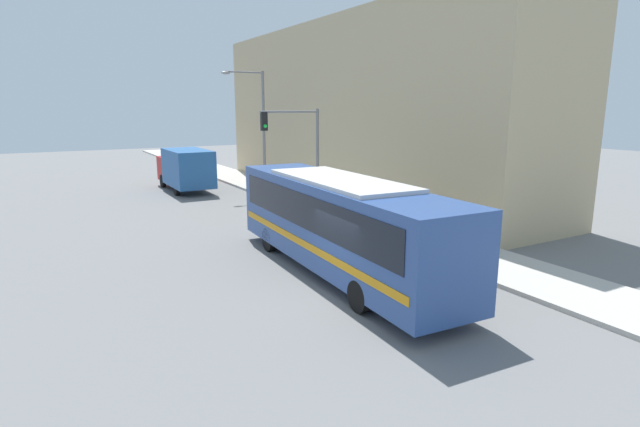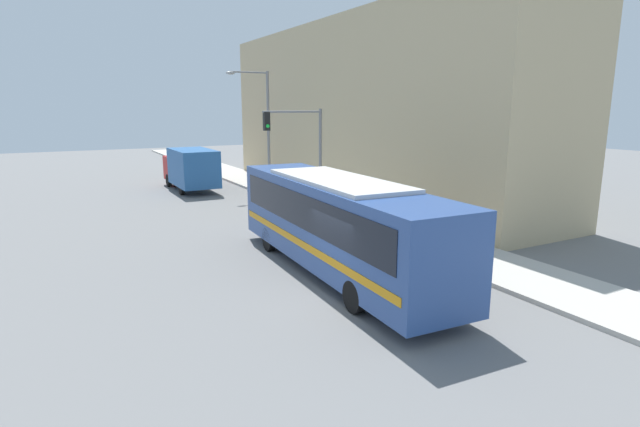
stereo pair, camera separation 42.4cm
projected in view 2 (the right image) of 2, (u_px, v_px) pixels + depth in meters
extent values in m
plane|color=slate|center=(343.00, 297.00, 14.84)|extent=(120.00, 120.00, 0.00)
cube|color=#B7B2A8|center=(270.00, 187.00, 34.85)|extent=(3.21, 70.00, 0.15)
cube|color=tan|center=(363.00, 110.00, 31.87)|extent=(6.00, 28.58, 10.67)
cube|color=#2D4C8C|center=(337.00, 223.00, 16.61)|extent=(3.03, 11.64, 2.74)
cube|color=black|center=(337.00, 208.00, 16.51)|extent=(3.03, 10.72, 1.13)
cube|color=orange|center=(337.00, 240.00, 16.74)|extent=(3.05, 11.18, 0.24)
cube|color=silver|center=(337.00, 180.00, 16.32)|extent=(2.59, 6.45, 0.16)
cylinder|color=black|center=(320.00, 233.00, 20.50)|extent=(0.32, 0.93, 0.92)
cylinder|color=black|center=(269.00, 239.00, 19.56)|extent=(0.32, 0.93, 0.92)
cylinder|color=black|center=(420.00, 284.00, 14.56)|extent=(0.32, 0.93, 0.92)
cylinder|color=black|center=(355.00, 297.00, 13.62)|extent=(0.32, 0.93, 0.92)
cube|color=#265999|center=(193.00, 167.00, 33.02)|extent=(2.38, 4.70, 2.36)
cube|color=#B21919|center=(182.00, 168.00, 35.89)|extent=(2.26, 1.83, 1.66)
cylinder|color=black|center=(169.00, 180.00, 35.30)|extent=(0.25, 0.90, 0.90)
cylinder|color=black|center=(182.00, 188.00, 32.02)|extent=(0.25, 0.90, 0.90)
cylinder|color=gold|center=(399.00, 233.00, 20.53)|extent=(0.23, 0.23, 0.59)
sphere|color=gold|center=(399.00, 225.00, 20.46)|extent=(0.22, 0.22, 0.22)
cylinder|color=gold|center=(401.00, 233.00, 20.42)|extent=(0.10, 0.14, 0.10)
cylinder|color=slate|center=(320.00, 160.00, 26.17)|extent=(0.16, 0.16, 5.31)
cylinder|color=slate|center=(292.00, 112.00, 24.90)|extent=(3.20, 0.11, 0.11)
cube|color=black|center=(267.00, 121.00, 24.33)|extent=(0.30, 0.24, 0.90)
sphere|color=#19D83F|center=(268.00, 126.00, 24.26)|extent=(0.18, 0.18, 0.18)
cylinder|color=slate|center=(341.00, 207.00, 24.45)|extent=(0.06, 0.06, 1.18)
cylinder|color=#4C4C51|center=(341.00, 193.00, 24.30)|extent=(0.14, 0.14, 0.22)
cylinder|color=slate|center=(269.00, 132.00, 32.12)|extent=(0.18, 0.18, 7.60)
cylinder|color=slate|center=(249.00, 72.00, 30.78)|extent=(2.42, 0.11, 0.11)
ellipsoid|color=gray|center=(230.00, 73.00, 30.23)|extent=(0.56, 0.28, 0.20)
cylinder|color=#23283D|center=(429.00, 230.00, 20.60)|extent=(0.28, 0.28, 0.85)
cylinder|color=black|center=(430.00, 211.00, 20.44)|extent=(0.34, 0.34, 0.71)
sphere|color=tan|center=(431.00, 200.00, 20.34)|extent=(0.23, 0.23, 0.23)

